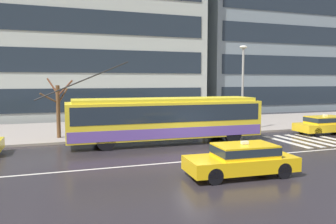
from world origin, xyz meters
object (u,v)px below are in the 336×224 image
(trolleybus, at_px, (166,118))
(pedestrian_waiting_by_pole, at_px, (148,112))
(taxi_ahead_of_bus, at_px, (326,124))
(pedestrian_approaching_curb, at_px, (197,107))
(pedestrian_at_shelter, at_px, (204,110))
(taxi_oncoming_near, at_px, (242,158))
(street_tree_bare, at_px, (58,106))
(pedestrian_walking_past, at_px, (98,112))
(street_lamp, at_px, (243,80))

(trolleybus, height_order, pedestrian_waiting_by_pole, trolleybus)
(taxi_ahead_of_bus, relative_size, pedestrian_waiting_by_pole, 2.40)
(taxi_ahead_of_bus, bearing_deg, pedestrian_approaching_curb, 151.78)
(pedestrian_at_shelter, bearing_deg, taxi_oncoming_near, -106.43)
(taxi_ahead_of_bus, height_order, street_tree_bare, street_tree_bare)
(taxi_ahead_of_bus, distance_m, pedestrian_waiting_by_pole, 12.74)
(pedestrian_walking_past, relative_size, street_tree_bare, 0.52)
(street_tree_bare, bearing_deg, taxi_oncoming_near, -57.75)
(taxi_ahead_of_bus, xyz_separation_m, street_lamp, (-5.40, 2.39, 3.11))
(taxi_oncoming_near, distance_m, pedestrian_walking_past, 11.83)
(pedestrian_waiting_by_pole, height_order, street_lamp, street_lamp)
(taxi_oncoming_near, xyz_separation_m, pedestrian_at_shelter, (2.94, 9.98, 0.99))
(taxi_oncoming_near, relative_size, street_tree_bare, 1.17)
(pedestrian_walking_past, bearing_deg, taxi_oncoming_near, -68.55)
(pedestrian_at_shelter, height_order, street_lamp, street_lamp)
(trolleybus, bearing_deg, pedestrian_waiting_by_pole, 94.05)
(pedestrian_walking_past, bearing_deg, trolleybus, -43.32)
(pedestrian_walking_past, height_order, street_lamp, street_lamp)
(pedestrian_walking_past, bearing_deg, pedestrian_waiting_by_pole, -1.17)
(taxi_oncoming_near, height_order, taxi_ahead_of_bus, same)
(trolleybus, relative_size, street_lamp, 2.15)
(taxi_oncoming_near, bearing_deg, trolleybus, 95.07)
(trolleybus, distance_m, street_tree_bare, 7.00)
(pedestrian_approaching_curb, distance_m, street_tree_bare, 9.98)
(taxi_oncoming_near, distance_m, pedestrian_approaching_curb, 12.06)
(taxi_oncoming_near, xyz_separation_m, pedestrian_waiting_by_pole, (-0.91, 10.90, 0.93))
(pedestrian_approaching_curb, height_order, street_tree_bare, street_tree_bare)
(pedestrian_at_shelter, relative_size, pedestrian_waiting_by_pole, 1.02)
(trolleybus, distance_m, taxi_oncoming_near, 7.61)
(street_lamp, xyz_separation_m, street_tree_bare, (-12.68, 1.19, -1.66))
(trolleybus, xyz_separation_m, street_lamp, (6.52, 2.09, 2.29))
(trolleybus, height_order, taxi_oncoming_near, trolleybus)
(taxi_ahead_of_bus, xyz_separation_m, pedestrian_walking_past, (-15.57, 3.74, 0.98))
(pedestrian_approaching_curb, xyz_separation_m, pedestrian_waiting_by_pole, (-4.02, -0.70, -0.14))
(pedestrian_waiting_by_pole, bearing_deg, taxi_oncoming_near, -85.24)
(taxi_ahead_of_bus, relative_size, pedestrian_at_shelter, 2.36)
(taxi_oncoming_near, bearing_deg, pedestrian_approaching_curb, 74.98)
(taxi_ahead_of_bus, bearing_deg, pedestrian_waiting_by_pole, 163.21)
(pedestrian_waiting_by_pole, bearing_deg, street_lamp, -10.69)
(street_lamp, relative_size, street_tree_bare, 1.61)
(street_tree_bare, bearing_deg, taxi_ahead_of_bus, -11.22)
(taxi_oncoming_near, xyz_separation_m, pedestrian_walking_past, (-4.31, 10.97, 0.98))
(street_lamp, bearing_deg, pedestrian_at_shelter, 173.01)
(pedestrian_walking_past, distance_m, street_lamp, 10.47)
(street_tree_bare, bearing_deg, pedestrian_waiting_by_pole, 0.82)
(pedestrian_at_shelter, distance_m, pedestrian_approaching_curb, 1.63)
(taxi_ahead_of_bus, bearing_deg, trolleybus, 178.53)
(pedestrian_walking_past, relative_size, pedestrian_waiting_by_pole, 1.02)
(trolleybus, distance_m, street_lamp, 7.22)
(trolleybus, distance_m, pedestrian_waiting_by_pole, 3.38)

